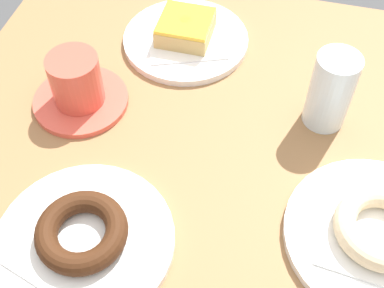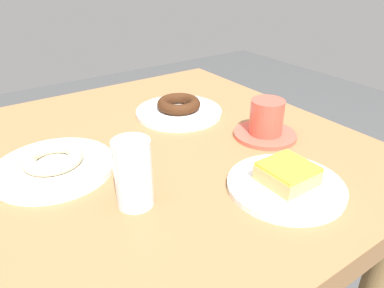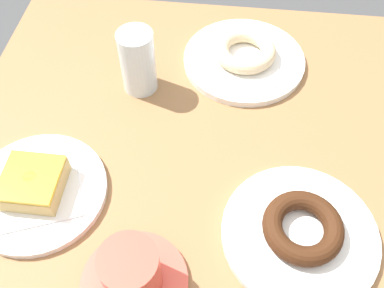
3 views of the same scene
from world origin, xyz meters
name	(u,v)px [view 3 (image 3 of 3)]	position (x,y,z in m)	size (l,w,h in m)	color
table	(218,196)	(0.00, 0.00, 0.66)	(0.90, 0.83, 0.78)	olive
plate_glazed_square	(40,192)	(-0.28, -0.09, 0.78)	(0.21, 0.21, 0.01)	white
napkin_glazed_square	(38,189)	(-0.28, -0.09, 0.79)	(0.13, 0.13, 0.00)	white
donut_glazed_square	(35,183)	(-0.28, -0.09, 0.81)	(0.09, 0.09, 0.04)	tan
plate_sugar_ring	(245,60)	(0.03, 0.24, 0.79)	(0.24, 0.24, 0.01)	white
napkin_sugar_ring	(246,57)	(0.03, 0.24, 0.79)	(0.14, 0.14, 0.00)	white
donut_sugar_ring	(247,51)	(0.03, 0.24, 0.81)	(0.12, 0.12, 0.03)	beige
plate_chocolate_ring	(302,234)	(0.13, -0.12, 0.78)	(0.23, 0.23, 0.01)	white
napkin_chocolate_ring	(303,232)	(0.13, -0.12, 0.79)	(0.16, 0.16, 0.00)	white
donut_chocolate_ring	(305,227)	(0.13, -0.12, 0.81)	(0.12, 0.12, 0.03)	#3B1F0F
water_glass	(139,62)	(-0.16, 0.16, 0.84)	(0.06, 0.06, 0.12)	silver
coffee_cup	(134,274)	(-0.10, -0.21, 0.82)	(0.15, 0.15, 0.09)	#DE5342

